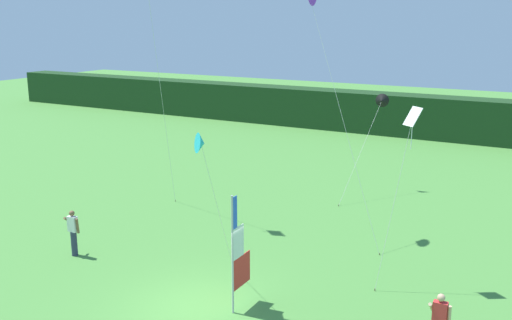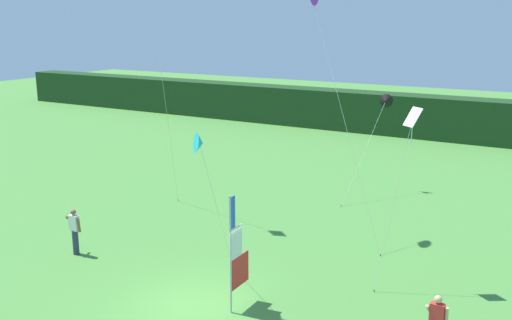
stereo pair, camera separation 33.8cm
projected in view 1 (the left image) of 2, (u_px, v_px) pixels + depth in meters
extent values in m
plane|color=#478438|center=(193.00, 308.00, 17.27)|extent=(120.00, 120.00, 0.00)
cube|color=#193819|center=(425.00, 117.00, 41.65)|extent=(80.00, 2.40, 2.99)
cylinder|color=#B7B7BC|center=(233.00, 256.00, 16.56)|extent=(0.06, 0.06, 3.61)
cube|color=red|center=(242.00, 271.00, 17.16)|extent=(0.02, 0.97, 0.96)
cube|color=white|center=(238.00, 242.00, 16.78)|extent=(0.02, 0.60, 0.96)
cube|color=blue|center=(235.00, 213.00, 16.39)|extent=(0.02, 0.23, 0.96)
cube|color=red|center=(440.00, 312.00, 14.61)|extent=(0.36, 0.20, 0.55)
sphere|color=tan|center=(441.00, 298.00, 14.52)|extent=(0.20, 0.20, 0.20)
cylinder|color=tan|center=(431.00, 307.00, 14.76)|extent=(0.09, 0.48, 0.42)
cylinder|color=tan|center=(449.00, 316.00, 14.52)|extent=(0.09, 0.14, 0.56)
cylinder|color=#2D334C|center=(74.00, 243.00, 20.99)|extent=(0.22, 0.22, 0.93)
cube|color=white|center=(73.00, 224.00, 20.81)|extent=(0.36, 0.20, 0.57)
sphere|color=brown|center=(72.00, 213.00, 20.71)|extent=(0.20, 0.20, 0.20)
cylinder|color=brown|center=(69.00, 221.00, 20.95)|extent=(0.09, 0.48, 0.42)
cylinder|color=brown|center=(77.00, 226.00, 20.71)|extent=(0.09, 0.14, 0.56)
cylinder|color=brown|center=(375.00, 290.00, 18.34)|extent=(0.03, 0.03, 0.08)
cylinder|color=silver|center=(393.00, 205.00, 18.07)|extent=(0.57, 1.20, 5.47)
cube|color=white|center=(413.00, 117.00, 17.79)|extent=(0.60, 0.58, 0.57)
cylinder|color=white|center=(411.00, 138.00, 17.95)|extent=(0.02, 0.02, 0.70)
cylinder|color=brown|center=(175.00, 201.00, 27.27)|extent=(0.03, 0.03, 0.08)
cylinder|color=silver|center=(160.00, 81.00, 25.00)|extent=(0.27, 1.99, 11.54)
cylinder|color=brown|center=(233.00, 268.00, 19.96)|extent=(0.03, 0.03, 0.08)
cylinder|color=silver|center=(219.00, 212.00, 18.32)|extent=(0.35, 2.31, 4.91)
cone|color=#23B2C6|center=(201.00, 143.00, 16.68)|extent=(0.66, 0.62, 0.63)
cylinder|color=brown|center=(379.00, 254.00, 21.11)|extent=(0.03, 0.03, 0.08)
cylinder|color=silver|center=(344.00, 122.00, 21.51)|extent=(3.69, 1.51, 9.29)
cylinder|color=brown|center=(338.00, 205.00, 26.59)|extent=(0.03, 0.03, 0.08)
cylinder|color=silver|center=(361.00, 152.00, 27.57)|extent=(0.64, 3.90, 4.45)
cone|color=black|center=(382.00, 101.00, 28.55)|extent=(0.69, 0.31, 0.67)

